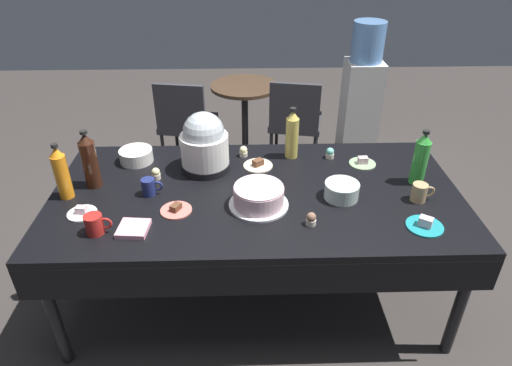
{
  "coord_description": "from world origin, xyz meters",
  "views": [
    {
      "loc": [
        -0.06,
        -2.04,
        2.07
      ],
      "look_at": [
        0.0,
        0.0,
        0.8
      ],
      "focal_mm": 31.44,
      "sensor_mm": 36.0,
      "label": 1
    }
  ],
  "objects_px": {
    "cupcake_berry": "(311,219)",
    "cupcake_vanilla": "(156,174)",
    "soda_bottle_lime_soda": "(420,159)",
    "soda_bottle_cola": "(90,161)",
    "dessert_plate_teal": "(425,225)",
    "dessert_plate_cream": "(258,165)",
    "ceramic_snack_bowl": "(136,156)",
    "cupcake_mint": "(330,153)",
    "coffee_mug_tan": "(420,192)",
    "maroon_chair_left": "(186,120)",
    "round_cafe_table": "(245,108)",
    "dessert_plate_white": "(82,212)",
    "soda_bottle_ginger_ale": "(292,135)",
    "coffee_mug_red": "(95,224)",
    "dessert_plate_sage": "(362,163)",
    "soda_bottle_orange_juice": "(61,173)",
    "potluck_table": "(256,200)",
    "water_cooler": "(361,95)",
    "maroon_chair_right": "(295,118)",
    "slow_cooker": "(204,144)",
    "cupcake_lemon": "(243,151)",
    "coffee_mug_navy": "(149,187)",
    "dessert_plate_coral": "(176,209)",
    "frosted_layer_cake": "(259,197)"
  },
  "relations": [
    {
      "from": "cupcake_mint",
      "to": "coffee_mug_tan",
      "type": "height_order",
      "value": "coffee_mug_tan"
    },
    {
      "from": "dessert_plate_sage",
      "to": "dessert_plate_cream",
      "type": "distance_m",
      "value": 0.62
    },
    {
      "from": "soda_bottle_ginger_ale",
      "to": "cupcake_mint",
      "type": "bearing_deg",
      "value": -6.41
    },
    {
      "from": "dessert_plate_cream",
      "to": "dessert_plate_white",
      "type": "bearing_deg",
      "value": -153.08
    },
    {
      "from": "coffee_mug_navy",
      "to": "maroon_chair_left",
      "type": "height_order",
      "value": "maroon_chair_left"
    },
    {
      "from": "cupcake_vanilla",
      "to": "soda_bottle_ginger_ale",
      "type": "xyz_separation_m",
      "value": [
        0.79,
        0.24,
        0.12
      ]
    },
    {
      "from": "cupcake_berry",
      "to": "coffee_mug_red",
      "type": "distance_m",
      "value": 1.02
    },
    {
      "from": "dessert_plate_teal",
      "to": "cupcake_berry",
      "type": "distance_m",
      "value": 0.55
    },
    {
      "from": "dessert_plate_sage",
      "to": "soda_bottle_orange_juice",
      "type": "xyz_separation_m",
      "value": [
        -1.65,
        -0.3,
        0.13
      ]
    },
    {
      "from": "coffee_mug_tan",
      "to": "coffee_mug_navy",
      "type": "distance_m",
      "value": 1.42
    },
    {
      "from": "ceramic_snack_bowl",
      "to": "maroon_chair_left",
      "type": "xyz_separation_m",
      "value": [
        0.15,
        1.19,
        -0.3
      ]
    },
    {
      "from": "cupcake_berry",
      "to": "soda_bottle_lime_soda",
      "type": "height_order",
      "value": "soda_bottle_lime_soda"
    },
    {
      "from": "dessert_plate_white",
      "to": "round_cafe_table",
      "type": "bearing_deg",
      "value": 67.04
    },
    {
      "from": "potluck_table",
      "to": "maroon_chair_left",
      "type": "xyz_separation_m",
      "value": [
        -0.56,
        1.54,
        -0.2
      ]
    },
    {
      "from": "dessert_plate_white",
      "to": "coffee_mug_red",
      "type": "relative_size",
      "value": 1.15
    },
    {
      "from": "dessert_plate_teal",
      "to": "soda_bottle_cola",
      "type": "xyz_separation_m",
      "value": [
        -1.69,
        0.42,
        0.14
      ]
    },
    {
      "from": "potluck_table",
      "to": "cupcake_mint",
      "type": "distance_m",
      "value": 0.59
    },
    {
      "from": "soda_bottle_lime_soda",
      "to": "soda_bottle_cola",
      "type": "bearing_deg",
      "value": 179.47
    },
    {
      "from": "soda_bottle_orange_juice",
      "to": "maroon_chair_right",
      "type": "height_order",
      "value": "soda_bottle_orange_juice"
    },
    {
      "from": "cupcake_mint",
      "to": "coffee_mug_tan",
      "type": "xyz_separation_m",
      "value": [
        0.39,
        -0.47,
        0.02
      ]
    },
    {
      "from": "potluck_table",
      "to": "maroon_chair_right",
      "type": "bearing_deg",
      "value": 75.98
    },
    {
      "from": "dessert_plate_sage",
      "to": "maroon_chair_left",
      "type": "relative_size",
      "value": 0.19
    },
    {
      "from": "dessert_plate_white",
      "to": "cupcake_mint",
      "type": "distance_m",
      "value": 1.45
    },
    {
      "from": "dessert_plate_teal",
      "to": "dessert_plate_cream",
      "type": "relative_size",
      "value": 1.03
    },
    {
      "from": "potluck_table",
      "to": "water_cooler",
      "type": "xyz_separation_m",
      "value": [
        1.02,
        1.83,
        -0.1
      ]
    },
    {
      "from": "ceramic_snack_bowl",
      "to": "coffee_mug_red",
      "type": "distance_m",
      "value": 0.69
    },
    {
      "from": "dessert_plate_teal",
      "to": "dessert_plate_coral",
      "type": "xyz_separation_m",
      "value": [
        -1.21,
        0.17,
        -0.0
      ]
    },
    {
      "from": "coffee_mug_red",
      "to": "ceramic_snack_bowl",
      "type": "bearing_deg",
      "value": 85.45
    },
    {
      "from": "dessert_plate_teal",
      "to": "soda_bottle_lime_soda",
      "type": "xyz_separation_m",
      "value": [
        0.09,
        0.41,
        0.13
      ]
    },
    {
      "from": "dessert_plate_cream",
      "to": "cupcake_lemon",
      "type": "relative_size",
      "value": 2.57
    },
    {
      "from": "dessert_plate_teal",
      "to": "soda_bottle_orange_juice",
      "type": "xyz_separation_m",
      "value": [
        -1.81,
        0.32,
        0.13
      ]
    },
    {
      "from": "frosted_layer_cake",
      "to": "maroon_chair_left",
      "type": "xyz_separation_m",
      "value": [
        -0.57,
        1.68,
        -0.31
      ]
    },
    {
      "from": "dessert_plate_teal",
      "to": "soda_bottle_cola",
      "type": "distance_m",
      "value": 1.75
    },
    {
      "from": "slow_cooker",
      "to": "coffee_mug_red",
      "type": "distance_m",
      "value": 0.77
    },
    {
      "from": "cupcake_berry",
      "to": "cupcake_vanilla",
      "type": "height_order",
      "value": "same"
    },
    {
      "from": "dessert_plate_cream",
      "to": "soda_bottle_cola",
      "type": "xyz_separation_m",
      "value": [
        -0.91,
        -0.19,
        0.14
      ]
    },
    {
      "from": "slow_cooker",
      "to": "cupcake_vanilla",
      "type": "relative_size",
      "value": 5.2
    },
    {
      "from": "soda_bottle_ginger_ale",
      "to": "coffee_mug_red",
      "type": "distance_m",
      "value": 1.23
    },
    {
      "from": "maroon_chair_left",
      "to": "round_cafe_table",
      "type": "relative_size",
      "value": 1.18
    },
    {
      "from": "round_cafe_table",
      "to": "water_cooler",
      "type": "height_order",
      "value": "water_cooler"
    },
    {
      "from": "maroon_chair_left",
      "to": "maroon_chair_right",
      "type": "distance_m",
      "value": 0.95
    },
    {
      "from": "cupcake_mint",
      "to": "maroon_chair_right",
      "type": "distance_m",
      "value": 1.22
    },
    {
      "from": "ceramic_snack_bowl",
      "to": "cupcake_berry",
      "type": "bearing_deg",
      "value": -34.2
    },
    {
      "from": "soda_bottle_orange_juice",
      "to": "round_cafe_table",
      "type": "relative_size",
      "value": 0.43
    },
    {
      "from": "potluck_table",
      "to": "cupcake_mint",
      "type": "relative_size",
      "value": 32.59
    },
    {
      "from": "ceramic_snack_bowl",
      "to": "soda_bottle_lime_soda",
      "type": "height_order",
      "value": "soda_bottle_lime_soda"
    },
    {
      "from": "cupcake_lemon",
      "to": "maroon_chair_left",
      "type": "bearing_deg",
      "value": 113.46
    },
    {
      "from": "coffee_mug_tan",
      "to": "round_cafe_table",
      "type": "distance_m",
      "value": 2.11
    },
    {
      "from": "cupcake_berry",
      "to": "water_cooler",
      "type": "xyz_separation_m",
      "value": [
        0.76,
        2.14,
        -0.19
      ]
    },
    {
      "from": "ceramic_snack_bowl",
      "to": "dessert_plate_sage",
      "type": "distance_m",
      "value": 1.36
    }
  ]
}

